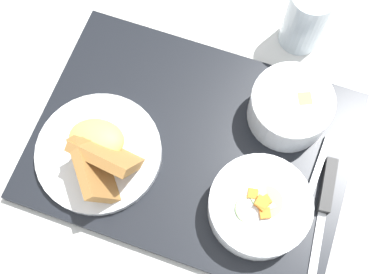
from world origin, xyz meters
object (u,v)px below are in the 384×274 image
at_px(bowl_salad, 259,206).
at_px(glass_water, 305,20).
at_px(bowl_soup, 290,107).
at_px(knife, 325,197).
at_px(plate_main, 99,153).
at_px(spoon, 306,202).

distance_m(bowl_salad, glass_water, 0.29).
distance_m(bowl_soup, knife, 0.13).
height_order(bowl_soup, glass_water, glass_water).
relative_size(plate_main, spoon, 1.14).
relative_size(bowl_salad, knife, 0.68).
height_order(bowl_salad, knife, bowl_salad).
relative_size(bowl_salad, spoon, 0.87).
height_order(bowl_soup, plate_main, plate_main).
xyz_separation_m(knife, spoon, (0.02, 0.01, -0.00)).
xyz_separation_m(bowl_salad, spoon, (-0.06, -0.03, -0.02)).
bearing_deg(knife, spoon, -62.50).
distance_m(knife, spoon, 0.03).
relative_size(bowl_soup, plate_main, 0.65).
xyz_separation_m(bowl_soup, glass_water, (0.01, -0.14, 0.00)).
bearing_deg(bowl_soup, bowl_salad, 87.75).
bearing_deg(plate_main, bowl_salad, 177.51).
bearing_deg(spoon, knife, 126.00).
bearing_deg(plate_main, glass_water, -128.74).
distance_m(bowl_soup, spoon, 0.13).
bearing_deg(bowl_salad, knife, -152.84).
bearing_deg(bowl_salad, bowl_soup, -92.25).
bearing_deg(plate_main, spoon, -176.10).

